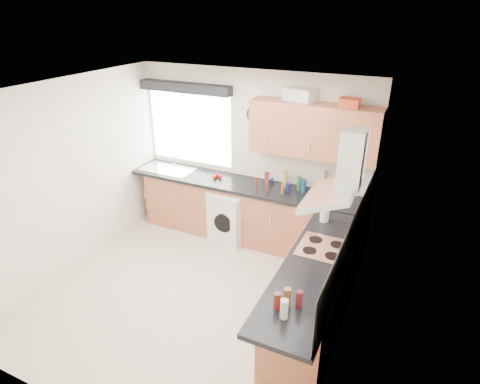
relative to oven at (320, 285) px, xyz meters
The scene contains 42 objects.
ground_plane 1.59m from the oven, 168.69° to the right, with size 3.60×3.60×0.00m, color beige.
ceiling 2.58m from the oven, 168.69° to the right, with size 3.60×3.60×0.02m, color white.
wall_back 2.28m from the oven, 135.00° to the left, with size 3.60×0.02×2.50m, color silver.
wall_front 2.71m from the oven, 125.54° to the right, with size 3.60×0.02×2.50m, color silver.
wall_left 3.41m from the oven, behind, with size 0.02×3.60×2.50m, color silver.
wall_right 0.93m from the oven, 45.00° to the right, with size 0.02×3.60×2.50m, color silver.
window 3.16m from the oven, 149.70° to the left, with size 1.40×0.02×1.10m, color silver.
window_blind 3.40m from the oven, 151.23° to the left, with size 1.50×0.18×0.14m, color black.
splashback 0.81m from the oven, ahead, with size 0.01×3.00×0.54m, color white.
base_cab_back 2.01m from the oven, 142.90° to the left, with size 3.00×0.58×0.86m, color brown.
base_cab_corner 1.20m from the oven, 90.00° to the left, with size 0.60×0.60×0.86m, color brown.
base_cab_right 0.15m from the oven, 86.19° to the right, with size 0.58×2.10×0.86m, color brown.
worktop_back 1.98m from the oven, 141.34° to the left, with size 3.60×0.62×0.05m, color black.
worktop_right 0.55m from the oven, 90.00° to the right, with size 0.62×2.42×0.05m, color black.
sink 3.12m from the oven, 157.02° to the left, with size 0.84×0.46×0.10m, color silver, non-canonical shape.
oven is the anchor object (origin of this frame).
hob_plate 0.49m from the oven, 90.00° to the left, with size 0.52×0.52×0.01m, color silver.
extractor_hood 1.35m from the oven, ahead, with size 0.52×0.78×0.66m, color silver, non-canonical shape.
upper_cabinets 1.99m from the oven, 112.54° to the left, with size 1.70×0.35×0.70m, color brown.
washing_machine 1.98m from the oven, 146.31° to the left, with size 0.55×0.53×0.80m, color silver.
wall_clock 2.52m from the oven, 134.41° to the left, with size 0.27×0.27×0.04m, color black.
casserole 2.43m from the oven, 118.88° to the left, with size 0.40×0.29×0.17m, color silver.
storage_box 2.20m from the oven, 95.71° to the left, with size 0.24×0.20×0.11m, color red.
utensil_pot 1.55m from the oven, 104.04° to the left, with size 0.10×0.10×0.14m, color gray.
kitchen_roll 0.87m from the oven, 103.94° to the left, with size 0.11×0.11×0.23m, color silver.
tomato_cluster 2.35m from the oven, 147.83° to the left, with size 0.13×0.13×0.06m, color #BE1303, non-canonical shape.
jar_0 1.77m from the oven, 138.74° to the left, with size 0.04×0.04×0.18m, color maroon.
jar_1 1.65m from the oven, 134.98° to the left, with size 0.04×0.04×0.24m, color #521D21.
jar_2 1.55m from the oven, 115.71° to the left, with size 0.07×0.07×0.19m, color navy.
jar_3 1.55m from the oven, 124.43° to the left, with size 0.07×0.07×0.13m, color #151847.
jar_4 1.83m from the oven, 129.53° to the left, with size 0.04×0.04×0.10m, color #151A49.
jar_5 1.86m from the oven, 132.03° to the left, with size 0.07×0.07×0.20m, color maroon.
jar_6 1.47m from the oven, 105.48° to the left, with size 0.04×0.04×0.14m, color #56261E.
jar_7 1.51m from the oven, 128.01° to the left, with size 0.04×0.04×0.13m, color brown.
jar_8 1.77m from the oven, 124.10° to the left, with size 0.06×0.06×0.24m, color #A58639.
jar_9 1.57m from the oven, 124.04° to the left, with size 0.06×0.06×0.11m, color olive.
jar_10 1.61m from the oven, 117.72° to the left, with size 0.07×0.07×0.21m, color #205B22.
jar_11 1.71m from the oven, 124.48° to the left, with size 0.07×0.07×0.22m, color olive.
bottle_0 1.15m from the oven, 87.87° to the right, with size 0.06×0.06×0.17m, color #501016.
bottle_1 1.31m from the oven, 91.76° to the right, with size 0.07×0.07×0.18m, color #BCB3A0.
bottle_2 1.24m from the oven, 96.76° to the right, with size 0.06×0.06×0.16m, color maroon.
bottle_3 1.16m from the oven, 93.67° to the right, with size 0.06×0.06×0.17m, color brown.
Camera 1 is at (2.23, -3.37, 3.29)m, focal length 30.00 mm.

